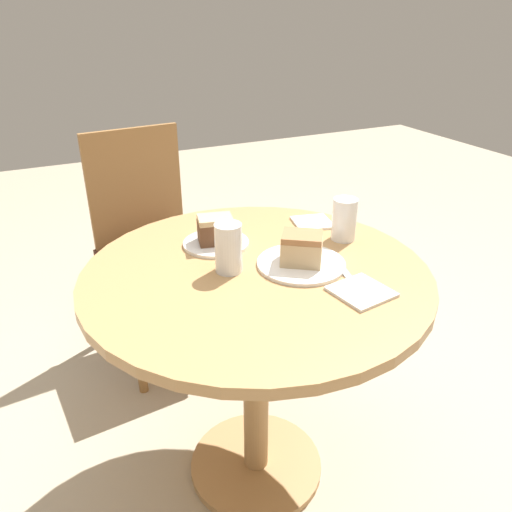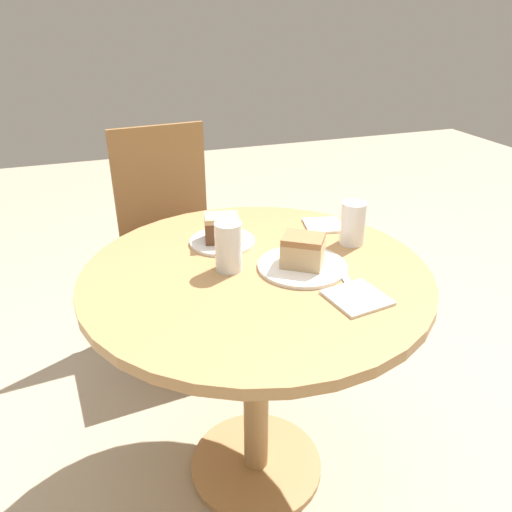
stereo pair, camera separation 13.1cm
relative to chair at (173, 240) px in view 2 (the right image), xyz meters
The scene contains 12 objects.
ground_plane 0.97m from the chair, 84.53° to the right, with size 8.00×8.00×0.00m, color tan.
table 0.85m from the chair, 84.53° to the right, with size 0.93×0.93×0.75m.
chair is the anchor object (origin of this frame).
plate_near 0.93m from the chair, 77.03° to the right, with size 0.24×0.24×0.01m.
plate_far 0.70m from the chair, 86.36° to the right, with size 0.19×0.19×0.01m.
cake_slice_near 0.94m from the chair, 77.03° to the right, with size 0.14×0.13×0.08m.
cake_slice_far 0.72m from the chair, 86.36° to the right, with size 0.11×0.10×0.08m.
glass_lemonade 0.87m from the chair, 89.08° to the right, with size 0.07×0.07×0.13m.
glass_water 0.93m from the chair, 62.67° to the right, with size 0.07×0.07×0.13m.
napkin_stack 1.12m from the chair, 76.26° to the right, with size 0.15×0.15×0.01m.
fork 1.06m from the chair, 74.62° to the right, with size 0.05×0.15×0.00m.
napkin_side 0.79m from the chair, 59.12° to the right, with size 0.14×0.14×0.01m.
Camera 2 is at (-0.39, -1.10, 1.37)m, focal length 35.00 mm.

